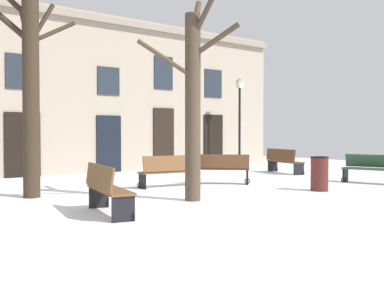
{
  "coord_description": "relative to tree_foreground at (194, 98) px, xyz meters",
  "views": [
    {
      "loc": [
        -7.94,
        -8.91,
        1.55
      ],
      "look_at": [
        0.0,
        1.44,
        1.23
      ],
      "focal_mm": 42.49,
      "sensor_mm": 36.0,
      "label": 1
    }
  ],
  "objects": [
    {
      "name": "ground_plane",
      "position": [
        1.63,
        0.74,
        -2.35
      ],
      "size": [
        28.84,
        28.84,
        0.0
      ],
      "primitive_type": "plane",
      "color": "white"
    },
    {
      "name": "bench_by_litter_bin",
      "position": [
        -2.38,
        -0.39,
        -1.86
      ],
      "size": [
        0.82,
        1.85,
        0.96
      ],
      "rotation": [
        0.0,
        0.0,
        1.37
      ],
      "color": "brown",
      "rests_on": "ground"
    },
    {
      "name": "bench_back_to_back_right",
      "position": [
        7.04,
        3.46,
        -1.88
      ],
      "size": [
        0.95,
        1.93,
        0.93
      ],
      "rotation": [
        0.0,
        0.0,
        1.32
      ],
      "color": "#51331E",
      "rests_on": "ground"
    },
    {
      "name": "bench_near_lamp",
      "position": [
        6.51,
        -0.53,
        -1.9
      ],
      "size": [
        0.99,
        1.81,
        0.88
      ],
      "rotation": [
        0.0,
        0.0,
        5.01
      ],
      "color": "#2D4C33",
      "rests_on": "ground"
    },
    {
      "name": "tree_foreground",
      "position": [
        0.0,
        0.0,
        0.0
      ],
      "size": [
        1.93,
        1.5,
        5.07
      ],
      "color": "#4C3D2D",
      "rests_on": "ground"
    },
    {
      "name": "litter_bin",
      "position": [
        3.72,
        -0.67,
        -1.89
      ],
      "size": [
        0.49,
        0.49,
        0.92
      ],
      "color": "#4C1E19",
      "rests_on": "ground"
    },
    {
      "name": "tree_right_of_center",
      "position": [
        -2.79,
        2.82,
        0.68
      ],
      "size": [
        2.77,
        1.43,
        5.58
      ],
      "color": "#382B1E",
      "rests_on": "ground"
    },
    {
      "name": "streetlamp",
      "position": [
        7.65,
        6.56,
        0.07
      ],
      "size": [
        0.3,
        0.3,
        3.96
      ],
      "color": "black",
      "rests_on": "ground"
    },
    {
      "name": "bench_facing_shops",
      "position": [
        2.71,
        2.1,
        -1.88
      ],
      "size": [
        1.49,
        1.49,
        0.91
      ],
      "rotation": [
        0.0,
        0.0,
        2.36
      ],
      "color": "#51331E",
      "rests_on": "ground"
    },
    {
      "name": "building_facade",
      "position": [
        1.64,
        8.15,
        0.78
      ],
      "size": [
        18.02,
        0.6,
        6.17
      ],
      "color": "tan",
      "rests_on": "ground"
    },
    {
      "name": "bench_far_corner",
      "position": [
        1.03,
        2.41,
        -1.88
      ],
      "size": [
        1.85,
        0.74,
        0.91
      ],
      "rotation": [
        0.0,
        0.0,
        2.99
      ],
      "color": "brown",
      "rests_on": "ground"
    }
  ]
}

